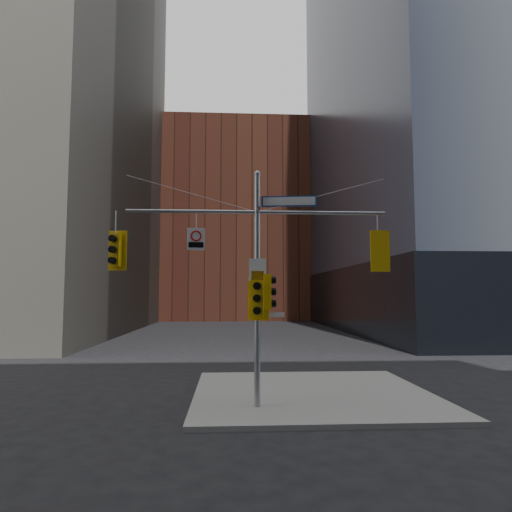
{
  "coord_description": "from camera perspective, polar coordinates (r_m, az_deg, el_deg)",
  "views": [
    {
      "loc": [
        -0.84,
        -11.85,
        3.46
      ],
      "look_at": [
        -0.04,
        2.0,
        4.64
      ],
      "focal_mm": 32.0,
      "sensor_mm": 36.0,
      "label": 1
    }
  ],
  "objects": [
    {
      "name": "ground",
      "position": [
        12.37,
        0.76,
        -21.1
      ],
      "size": [
        160.0,
        160.0,
        0.0
      ],
      "primitive_type": "plane",
      "color": "black",
      "rests_on": "ground"
    },
    {
      "name": "traffic_light_pole_side",
      "position": [
        13.9,
        1.5,
        -4.48
      ],
      "size": [
        0.43,
        0.37,
        1.07
      ],
      "rotation": [
        0.0,
        0.0,
        1.66
      ],
      "color": "#DEAA0B",
      "rests_on": "ground"
    },
    {
      "name": "traffic_light_east_arm",
      "position": [
        14.65,
        15.01,
        0.55
      ],
      "size": [
        0.61,
        0.49,
        1.28
      ],
      "rotation": [
        0.0,
        0.0,
        3.19
      ],
      "color": "#DEAA0B",
      "rests_on": "ground"
    },
    {
      "name": "street_sign_blade",
      "position": [
        14.26,
        4.15,
        6.84
      ],
      "size": [
        1.71,
        0.27,
        0.33
      ],
      "rotation": [
        0.0,
        0.0,
        -0.13
      ],
      "color": "navy",
      "rests_on": "ground"
    },
    {
      "name": "street_blade_ew",
      "position": [
        13.92,
        2.02,
        -7.36
      ],
      "size": [
        0.76,
        0.12,
        0.15
      ],
      "rotation": [
        0.0,
        0.0,
        0.11
      ],
      "color": "silver",
      "rests_on": "ground"
    },
    {
      "name": "traffic_light_pole_front",
      "position": [
        13.6,
        0.23,
        -5.3
      ],
      "size": [
        0.63,
        0.56,
        1.33
      ],
      "rotation": [
        0.0,
        0.0,
        -0.17
      ],
      "color": "#DEAA0B",
      "rests_on": "ground"
    },
    {
      "name": "regulatory_sign_arm",
      "position": [
        13.97,
        -7.5,
        2.21
      ],
      "size": [
        0.54,
        0.11,
        0.67
      ],
      "rotation": [
        0.0,
        0.0,
        0.13
      ],
      "color": "silver",
      "rests_on": "ground"
    },
    {
      "name": "regulatory_sign_pole",
      "position": [
        13.77,
        0.19,
        -1.81
      ],
      "size": [
        0.52,
        0.07,
        0.68
      ],
      "rotation": [
        0.0,
        0.0,
        -0.07
      ],
      "color": "silver",
      "rests_on": "ground"
    },
    {
      "name": "signal_assembly",
      "position": [
        13.9,
        0.16,
        -0.92
      ],
      "size": [
        8.0,
        0.8,
        7.3
      ],
      "color": "#979A9F",
      "rests_on": "ground"
    },
    {
      "name": "brick_midrise",
      "position": [
        70.65,
        -2.59,
        3.71
      ],
      "size": [
        26.0,
        20.0,
        28.0
      ],
      "primitive_type": "cube",
      "color": "brown",
      "rests_on": "ground"
    },
    {
      "name": "sidewalk_corner",
      "position": [
        16.45,
        7.0,
        -16.7
      ],
      "size": [
        8.0,
        8.0,
        0.15
      ],
      "primitive_type": "cube",
      "color": "gray",
      "rests_on": "ground"
    },
    {
      "name": "street_blade_ns",
      "position": [
        14.34,
        0.05,
        -7.78
      ],
      "size": [
        0.07,
        0.68,
        0.14
      ],
      "rotation": [
        0.0,
        0.0,
        -0.07
      ],
      "color": "#145926",
      "rests_on": "ground"
    },
    {
      "name": "traffic_light_west_arm",
      "position": [
        14.34,
        -17.19,
        0.72
      ],
      "size": [
        0.58,
        0.52,
        1.22
      ],
      "rotation": [
        0.0,
        0.0,
        -0.2
      ],
      "color": "#DEAA0B",
      "rests_on": "ground"
    }
  ]
}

